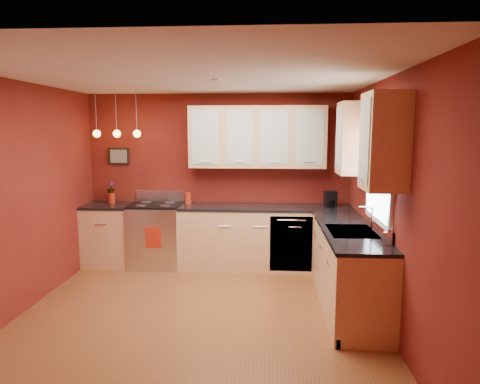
# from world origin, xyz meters

# --- Properties ---
(floor) EXTENTS (4.20, 4.20, 0.00)m
(floor) POSITION_xyz_m (0.00, 0.00, 0.00)
(floor) COLOR brown
(floor) RESTS_ON ground
(ceiling) EXTENTS (4.00, 4.20, 0.02)m
(ceiling) POSITION_xyz_m (0.00, 0.00, 2.60)
(ceiling) COLOR silver
(ceiling) RESTS_ON wall_back
(wall_back) EXTENTS (4.00, 0.02, 2.60)m
(wall_back) POSITION_xyz_m (0.00, 2.10, 1.30)
(wall_back) COLOR maroon
(wall_back) RESTS_ON floor
(wall_front) EXTENTS (4.00, 0.02, 2.60)m
(wall_front) POSITION_xyz_m (0.00, -2.10, 1.30)
(wall_front) COLOR maroon
(wall_front) RESTS_ON floor
(wall_left) EXTENTS (0.02, 4.20, 2.60)m
(wall_left) POSITION_xyz_m (-2.00, 0.00, 1.30)
(wall_left) COLOR maroon
(wall_left) RESTS_ON floor
(wall_right) EXTENTS (0.02, 4.20, 2.60)m
(wall_right) POSITION_xyz_m (2.00, 0.00, 1.30)
(wall_right) COLOR maroon
(wall_right) RESTS_ON floor
(base_cabinets_back_left) EXTENTS (0.70, 0.60, 0.90)m
(base_cabinets_back_left) POSITION_xyz_m (-1.65, 1.80, 0.45)
(base_cabinets_back_left) COLOR #E8B67C
(base_cabinets_back_left) RESTS_ON floor
(base_cabinets_back_right) EXTENTS (2.54, 0.60, 0.90)m
(base_cabinets_back_right) POSITION_xyz_m (0.73, 1.80, 0.45)
(base_cabinets_back_right) COLOR #E8B67C
(base_cabinets_back_right) RESTS_ON floor
(base_cabinets_right) EXTENTS (0.60, 2.10, 0.90)m
(base_cabinets_right) POSITION_xyz_m (1.70, 0.45, 0.45)
(base_cabinets_right) COLOR #E8B67C
(base_cabinets_right) RESTS_ON floor
(counter_back_left) EXTENTS (0.70, 0.62, 0.04)m
(counter_back_left) POSITION_xyz_m (-1.65, 1.80, 0.92)
(counter_back_left) COLOR black
(counter_back_left) RESTS_ON base_cabinets_back_left
(counter_back_right) EXTENTS (2.54, 0.62, 0.04)m
(counter_back_right) POSITION_xyz_m (0.73, 1.80, 0.92)
(counter_back_right) COLOR black
(counter_back_right) RESTS_ON base_cabinets_back_right
(counter_right) EXTENTS (0.62, 2.10, 0.04)m
(counter_right) POSITION_xyz_m (1.70, 0.45, 0.92)
(counter_right) COLOR black
(counter_right) RESTS_ON base_cabinets_right
(gas_range) EXTENTS (0.76, 0.64, 1.11)m
(gas_range) POSITION_xyz_m (-0.92, 1.80, 0.48)
(gas_range) COLOR silver
(gas_range) RESTS_ON floor
(dishwasher_front) EXTENTS (0.60, 0.02, 0.80)m
(dishwasher_front) POSITION_xyz_m (1.10, 1.51, 0.45)
(dishwasher_front) COLOR silver
(dishwasher_front) RESTS_ON base_cabinets_back_right
(sink) EXTENTS (0.50, 0.70, 0.33)m
(sink) POSITION_xyz_m (1.70, 0.30, 0.92)
(sink) COLOR #99999E
(sink) RESTS_ON counter_right
(window) EXTENTS (0.06, 1.02, 1.22)m
(window) POSITION_xyz_m (1.97, 0.30, 1.69)
(window) COLOR white
(window) RESTS_ON wall_right
(upper_cabinets_back) EXTENTS (2.00, 0.35, 0.90)m
(upper_cabinets_back) POSITION_xyz_m (0.60, 1.93, 1.95)
(upper_cabinets_back) COLOR #E8B67C
(upper_cabinets_back) RESTS_ON wall_back
(upper_cabinets_right) EXTENTS (0.35, 1.95, 0.90)m
(upper_cabinets_right) POSITION_xyz_m (1.82, 0.32, 1.95)
(upper_cabinets_right) COLOR #E8B67C
(upper_cabinets_right) RESTS_ON wall_right
(wall_picture) EXTENTS (0.32, 0.03, 0.26)m
(wall_picture) POSITION_xyz_m (-1.55, 2.08, 1.65)
(wall_picture) COLOR black
(wall_picture) RESTS_ON wall_back
(pendant_lights) EXTENTS (0.71, 0.11, 0.66)m
(pendant_lights) POSITION_xyz_m (-1.45, 1.75, 2.01)
(pendant_lights) COLOR #99999E
(pendant_lights) RESTS_ON ceiling
(red_canister) EXTENTS (0.11, 0.11, 0.17)m
(red_canister) POSITION_xyz_m (-0.45, 1.92, 1.03)
(red_canister) COLOR #AB2512
(red_canister) RESTS_ON counter_back_right
(red_vase) EXTENTS (0.10, 0.10, 0.16)m
(red_vase) POSITION_xyz_m (-1.63, 1.90, 1.02)
(red_vase) COLOR #AB2512
(red_vase) RESTS_ON counter_back_left
(flowers) EXTENTS (0.14, 0.14, 0.20)m
(flowers) POSITION_xyz_m (-1.63, 1.90, 1.18)
(flowers) COLOR #AB2512
(flowers) RESTS_ON red_vase
(coffee_maker) EXTENTS (0.19, 0.19, 0.23)m
(coffee_maker) POSITION_xyz_m (1.68, 1.79, 1.05)
(coffee_maker) COLOR black
(coffee_maker) RESTS_ON counter_back_right
(soap_pump) EXTENTS (0.11, 0.11, 0.19)m
(soap_pump) POSITION_xyz_m (1.95, -0.25, 1.04)
(soap_pump) COLOR silver
(soap_pump) RESTS_ON counter_right
(dish_towel) EXTENTS (0.23, 0.02, 0.31)m
(dish_towel) POSITION_xyz_m (-0.88, 1.47, 0.52)
(dish_towel) COLOR #AB2512
(dish_towel) RESTS_ON gas_range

